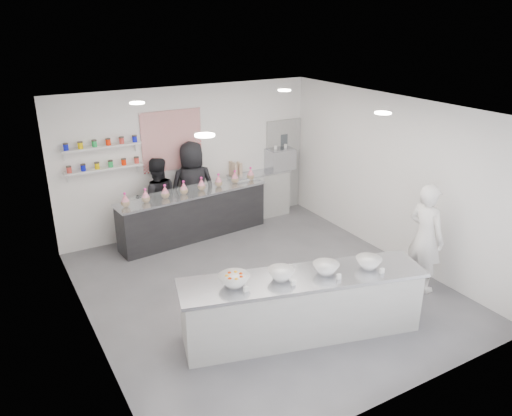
{
  "coord_description": "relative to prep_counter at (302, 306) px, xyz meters",
  "views": [
    {
      "loc": [
        -3.75,
        -6.3,
        4.32
      ],
      "look_at": [
        0.1,
        0.4,
        1.29
      ],
      "focal_mm": 35.0,
      "sensor_mm": 36.0,
      "label": 1
    }
  ],
  "objects": [
    {
      "name": "back_wall",
      "position": [
        0.17,
        4.38,
        1.03
      ],
      "size": [
        5.5,
        0.0,
        5.5
      ],
      "primitive_type": "plane",
      "rotation": [
        1.57,
        0.0,
        0.0
      ],
      "color": "white",
      "rests_on": "floor"
    },
    {
      "name": "cup_stacks",
      "position": [
        1.17,
        4.16,
        0.72
      ],
      "size": [
        0.24,
        0.24,
        0.3
      ],
      "primitive_type": null,
      "color": "gray",
      "rests_on": "espresso_ledge"
    },
    {
      "name": "prep_bowls",
      "position": [
        0.0,
        0.0,
        0.55
      ],
      "size": [
        2.37,
        1.07,
        0.15
      ],
      "primitive_type": null,
      "rotation": [
        0.0,
        0.0,
        -0.27
      ],
      "color": "white",
      "rests_on": "prep_counter"
    },
    {
      "name": "woman_prep",
      "position": [
        2.48,
        0.1,
        0.44
      ],
      "size": [
        0.47,
        0.69,
        1.83
      ],
      "primitive_type": "imported",
      "rotation": [
        0.0,
        0.0,
        1.62
      ],
      "color": "white",
      "rests_on": "floor"
    },
    {
      "name": "label_cards",
      "position": [
        0.13,
        -0.49,
        0.51
      ],
      "size": [
        2.01,
        0.04,
        0.07
      ],
      "primitive_type": null,
      "color": "white",
      "rests_on": "prep_counter"
    },
    {
      "name": "jar_shelf_upper",
      "position": [
        -1.58,
        4.28,
        1.55
      ],
      "size": [
        1.45,
        0.22,
        0.04
      ],
      "primitive_type": "cube",
      "color": "silver",
      "rests_on": "back_wall"
    },
    {
      "name": "pattern_panel",
      "position": [
        -0.18,
        4.36,
        1.48
      ],
      "size": [
        1.25,
        0.03,
        1.2
      ],
      "primitive_type": "cube",
      "color": "#C1383D",
      "rests_on": "back_wall"
    },
    {
      "name": "downlight_3",
      "position": [
        1.57,
        2.98,
        2.51
      ],
      "size": [
        0.24,
        0.24,
        0.02
      ],
      "primitive_type": "cylinder",
      "color": "white",
      "rests_on": "ceiling"
    },
    {
      "name": "downlight_2",
      "position": [
        -1.23,
        2.98,
        2.51
      ],
      "size": [
        0.24,
        0.24,
        0.02
      ],
      "primitive_type": "cylinder",
      "color": "white",
      "rests_on": "ceiling"
    },
    {
      "name": "preserve_jars",
      "position": [
        -1.58,
        4.26,
        1.41
      ],
      "size": [
        1.45,
        0.1,
        0.56
      ],
      "primitive_type": null,
      "color": "red",
      "rests_on": "jar_shelf_lower"
    },
    {
      "name": "espresso_machine",
      "position": [
        2.27,
        4.16,
        0.8
      ],
      "size": [
        0.6,
        0.41,
        0.46
      ],
      "primitive_type": "cube",
      "color": "#93969E",
      "rests_on": "espresso_ledge"
    },
    {
      "name": "prep_counter",
      "position": [
        0.0,
        0.0,
        0.0
      ],
      "size": [
        3.54,
        1.66,
        0.94
      ],
      "primitive_type": "cube",
      "rotation": [
        0.0,
        0.0,
        -0.27
      ],
      "color": "#9C9C98",
      "rests_on": "floor"
    },
    {
      "name": "back_door",
      "position": [
        2.47,
        4.35,
        0.58
      ],
      "size": [
        0.88,
        0.04,
        2.1
      ],
      "primitive_type": "cube",
      "color": "#959593",
      "rests_on": "floor"
    },
    {
      "name": "cookie_bags",
      "position": [
        0.0,
        3.85,
        0.65
      ],
      "size": [
        2.96,
        0.43,
        0.28
      ],
      "primitive_type": null,
      "rotation": [
        0.0,
        0.0,
        0.09
      ],
      "color": "pink",
      "rests_on": "back_bar"
    },
    {
      "name": "downlight_0",
      "position": [
        -1.23,
        0.38,
        2.51
      ],
      "size": [
        0.24,
        0.24,
        0.02
      ],
      "primitive_type": "cylinder",
      "color": "white",
      "rests_on": "ceiling"
    },
    {
      "name": "sneeze_guard",
      "position": [
        0.03,
        3.57,
        0.64
      ],
      "size": [
        3.1,
        0.3,
        0.27
      ],
      "primitive_type": "cube",
      "rotation": [
        0.0,
        0.0,
        0.09
      ],
      "color": "white",
      "rests_on": "back_bar"
    },
    {
      "name": "floor",
      "position": [
        0.17,
        1.38,
        -0.47
      ],
      "size": [
        6.0,
        6.0,
        0.0
      ],
      "primitive_type": "plane",
      "color": "#515156",
      "rests_on": "ground"
    },
    {
      "name": "staff_right",
      "position": [
        0.11,
        4.1,
        0.5
      ],
      "size": [
        1.03,
        0.75,
        1.94
      ],
      "primitive_type": "imported",
      "rotation": [
        0.0,
        0.0,
        3.0
      ],
      "color": "black",
      "rests_on": "floor"
    },
    {
      "name": "staff_left",
      "position": [
        -0.66,
        4.1,
        0.39
      ],
      "size": [
        0.96,
        0.82,
        1.72
      ],
      "primitive_type": "imported",
      "rotation": [
        0.0,
        0.0,
        2.92
      ],
      "color": "black",
      "rests_on": "floor"
    },
    {
      "name": "ceiling",
      "position": [
        0.17,
        1.38,
        2.53
      ],
      "size": [
        6.0,
        6.0,
        0.0
      ],
      "primitive_type": "plane",
      "rotation": [
        3.14,
        0.0,
        0.0
      ],
      "color": "white",
      "rests_on": "floor"
    },
    {
      "name": "back_bar",
      "position": [
        0.0,
        3.85,
        0.02
      ],
      "size": [
        3.2,
        0.86,
        0.98
      ],
      "primitive_type": "cube",
      "rotation": [
        0.0,
        0.0,
        0.09
      ],
      "color": "black",
      "rests_on": "floor"
    },
    {
      "name": "left_wall",
      "position": [
        -2.58,
        1.38,
        1.03
      ],
      "size": [
        0.0,
        6.0,
        6.0
      ],
      "primitive_type": "plane",
      "rotation": [
        1.57,
        0.0,
        1.57
      ],
      "color": "white",
      "rests_on": "floor"
    },
    {
      "name": "right_wall",
      "position": [
        2.92,
        1.38,
        1.03
      ],
      "size": [
        0.0,
        6.0,
        6.0
      ],
      "primitive_type": "plane",
      "rotation": [
        1.57,
        0.0,
        -1.57
      ],
      "color": "white",
      "rests_on": "floor"
    },
    {
      "name": "espresso_ledge",
      "position": [
        1.72,
        4.16,
        0.05
      ],
      "size": [
        1.4,
        0.45,
        1.04
      ],
      "primitive_type": "cube",
      "color": "#9C9C98",
      "rests_on": "floor"
    },
    {
      "name": "downlight_1",
      "position": [
        1.57,
        0.38,
        2.51
      ],
      "size": [
        0.24,
        0.24,
        0.02
      ],
      "primitive_type": "cylinder",
      "color": "white",
      "rests_on": "ceiling"
    },
    {
      "name": "jar_shelf_lower",
      "position": [
        -1.58,
        4.28,
        1.13
      ],
      "size": [
        1.45,
        0.22,
        0.04
      ],
      "primitive_type": "cube",
      "color": "silver",
      "rests_on": "back_wall"
    }
  ]
}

